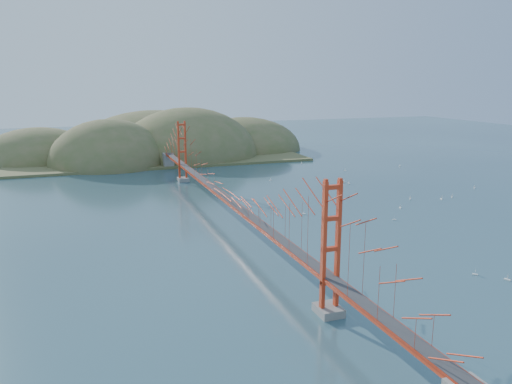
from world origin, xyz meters
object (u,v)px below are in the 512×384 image
object	(u,v)px
sailboat_0	(304,213)
bridge	(226,172)
sailboat_2	(394,219)
sailboat_1	(349,183)

from	to	relation	value
sailboat_0	bridge	bearing A→B (deg)	178.17
sailboat_0	sailboat_2	distance (m)	12.88
bridge	sailboat_0	world-z (taller)	bridge
sailboat_2	bridge	bearing A→B (deg)	161.49
sailboat_2	sailboat_1	bearing A→B (deg)	74.39
sailboat_1	sailboat_2	world-z (taller)	sailboat_1
sailboat_1	sailboat_2	distance (m)	25.30
sailboat_1	sailboat_2	size ratio (longest dim) A/B	1.22
sailboat_0	sailboat_1	xyz separation A→B (m)	(17.53, 17.22, 0.00)
sailboat_1	bridge	bearing A→B (deg)	-150.07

